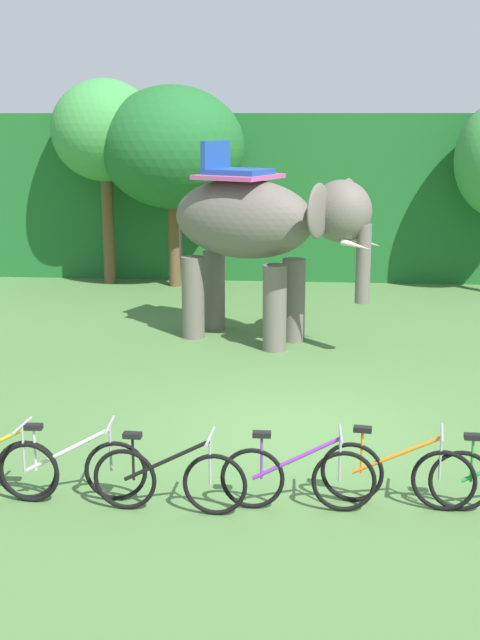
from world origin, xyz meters
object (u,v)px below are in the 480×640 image
object	(u,v)px
bike_orange	(397,474)
elephant	(259,227)
bike_white	(71,468)
bike_black	(169,479)
tree_right	(105,132)
tree_center	(173,148)
bike_purple	(298,477)

from	to	relation	value
bike_orange	elephant	bearing A→B (deg)	106.08
bike_white	bike_black	xyz separation A→B (m)	(1.15, -0.20, 0.00)
bike_white	bike_orange	world-z (taller)	same
elephant	tree_right	bearing A→B (deg)	127.63
elephant	bike_orange	distance (m)	7.37
elephant	bike_orange	size ratio (longest dim) A/B	2.44
bike_black	elephant	bearing A→B (deg)	85.98
bike_white	bike_black	distance (m)	1.17
elephant	bike_orange	xyz separation A→B (m)	(1.98, -6.87, -1.82)
tree_right	bike_black	xyz separation A→B (m)	(3.70, -12.68, -3.46)
tree_right	elephant	size ratio (longest dim) A/B	1.24
tree_center	bike_purple	world-z (taller)	tree_center
bike_purple	tree_center	bearing A→B (deg)	105.25
bike_black	tree_right	bearing A→B (deg)	106.27
bike_black	bike_purple	world-z (taller)	same
tree_center	bike_black	size ratio (longest dim) A/B	2.91
bike_purple	bike_orange	bearing A→B (deg)	9.65
elephant	bike_purple	distance (m)	7.34
tree_right	bike_orange	distance (m)	14.22
elephant	bike_white	size ratio (longest dim) A/B	2.43
tree_right	bike_purple	size ratio (longest dim) A/B	3.01
tree_center	bike_orange	distance (m)	13.25
bike_white	bike_purple	xyz separation A→B (m)	(2.54, -0.03, 0.00)
tree_center	bike_white	distance (m)	12.66
bike_black	bike_orange	bearing A→B (deg)	8.14
bike_purple	bike_orange	world-z (taller)	same
bike_purple	bike_black	bearing A→B (deg)	-173.04
bike_white	bike_purple	world-z (taller)	same
bike_white	bike_purple	size ratio (longest dim) A/B	1.00
elephant	bike_black	xyz separation A→B (m)	(-0.51, -7.22, -1.82)
tree_right	bike_orange	world-z (taller)	tree_right
tree_right	bike_white	xyz separation A→B (m)	(2.55, -12.48, -3.46)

